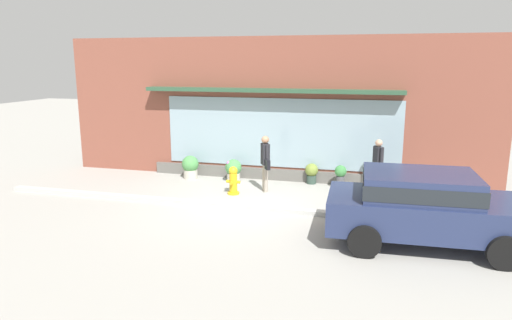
# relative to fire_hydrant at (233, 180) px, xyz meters

# --- Properties ---
(ground_plane) EXTENTS (60.00, 60.00, 0.00)m
(ground_plane) POSITION_rel_fire_hydrant_xyz_m (0.63, -1.05, -0.41)
(ground_plane) COLOR #9E9B93
(curb_strip) EXTENTS (14.00, 0.24, 0.12)m
(curb_strip) POSITION_rel_fire_hydrant_xyz_m (0.63, -1.25, -0.35)
(curb_strip) COLOR #B2B2AD
(curb_strip) RESTS_ON ground_plane
(storefront) EXTENTS (14.00, 0.81, 4.54)m
(storefront) POSITION_rel_fire_hydrant_xyz_m (0.63, 2.13, 1.81)
(storefront) COLOR brown
(storefront) RESTS_ON ground_plane
(fire_hydrant) EXTENTS (0.41, 0.37, 0.82)m
(fire_hydrant) POSITION_rel_fire_hydrant_xyz_m (0.00, 0.00, 0.00)
(fire_hydrant) COLOR gold
(fire_hydrant) RESTS_ON ground_plane
(pedestrian_with_handbag) EXTENTS (0.39, 0.58, 1.66)m
(pedestrian_with_handbag) POSITION_rel_fire_hydrant_xyz_m (0.84, 0.48, 0.55)
(pedestrian_with_handbag) COLOR #9E9384
(pedestrian_with_handbag) RESTS_ON ground_plane
(pedestrian_passerby) EXTENTS (0.31, 0.41, 1.56)m
(pedestrian_passerby) POSITION_rel_fire_hydrant_xyz_m (4.01, 1.31, 0.49)
(pedestrian_passerby) COLOR #333847
(pedestrian_passerby) RESTS_ON ground_plane
(parked_car_navy) EXTENTS (4.12, 2.15, 1.54)m
(parked_car_navy) POSITION_rel_fire_hydrant_xyz_m (4.94, -2.56, 0.48)
(parked_car_navy) COLOR navy
(parked_car_navy) RESTS_ON ground_plane
(potted_plant_by_entrance) EXTENTS (0.41, 0.41, 0.64)m
(potted_plant_by_entrance) POSITION_rel_fire_hydrant_xyz_m (2.02, 1.75, -0.05)
(potted_plant_by_entrance) COLOR #33473D
(potted_plant_by_entrance) RESTS_ON ground_plane
(potted_plant_doorstep) EXTENTS (0.36, 0.36, 0.71)m
(potted_plant_doorstep) POSITION_rel_fire_hydrant_xyz_m (2.94, 1.43, 0.01)
(potted_plant_doorstep) COLOR #4C4C51
(potted_plant_doorstep) RESTS_ON ground_plane
(potted_plant_near_hydrant) EXTENTS (0.52, 0.52, 0.72)m
(potted_plant_near_hydrant) POSITION_rel_fire_hydrant_xyz_m (-0.42, 1.36, -0.02)
(potted_plant_near_hydrant) COLOR #B7B2A3
(potted_plant_near_hydrant) RESTS_ON ground_plane
(potted_plant_window_right) EXTENTS (0.55, 0.55, 0.76)m
(potted_plant_window_right) POSITION_rel_fire_hydrant_xyz_m (-1.91, 1.39, -0.01)
(potted_plant_window_right) COLOR #B7B2A3
(potted_plant_window_right) RESTS_ON ground_plane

